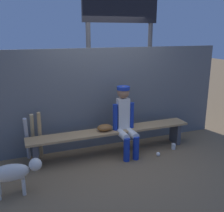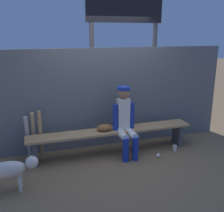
{
  "view_description": "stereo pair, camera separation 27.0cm",
  "coord_description": "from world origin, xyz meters",
  "px_view_note": "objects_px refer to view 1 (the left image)",
  "views": [
    {
      "loc": [
        -1.62,
        -4.21,
        2.17
      ],
      "look_at": [
        0.0,
        0.0,
        0.91
      ],
      "focal_mm": 42.34,
      "sensor_mm": 36.0,
      "label": 1
    },
    {
      "loc": [
        -1.37,
        -4.3,
        2.17
      ],
      "look_at": [
        0.0,
        0.0,
        0.91
      ],
      "focal_mm": 42.34,
      "sensor_mm": 36.0,
      "label": 2
    }
  ],
  "objects_px": {
    "scoreboard": "(123,23)",
    "bat_wood_natural": "(33,136)",
    "player_seated": "(125,119)",
    "baseball": "(158,154)",
    "bat_aluminum_silver": "(27,139)",
    "dugout_bench": "(112,134)",
    "cup_on_bench": "(120,125)",
    "bat_wood_tan": "(40,136)",
    "dog": "(14,172)",
    "cup_on_ground": "(173,146)",
    "baseball_glove": "(105,128)"
  },
  "relations": [
    {
      "from": "player_seated",
      "to": "bat_wood_natural",
      "type": "relative_size",
      "value": 1.47
    },
    {
      "from": "baseball",
      "to": "cup_on_ground",
      "type": "relative_size",
      "value": 0.67
    },
    {
      "from": "player_seated",
      "to": "baseball",
      "type": "distance_m",
      "value": 0.88
    },
    {
      "from": "player_seated",
      "to": "bat_aluminum_silver",
      "type": "distance_m",
      "value": 1.75
    },
    {
      "from": "dugout_bench",
      "to": "bat_wood_natural",
      "type": "height_order",
      "value": "bat_wood_natural"
    },
    {
      "from": "bat_aluminum_silver",
      "to": "bat_wood_tan",
      "type": "bearing_deg",
      "value": -5.69
    },
    {
      "from": "bat_aluminum_silver",
      "to": "scoreboard",
      "type": "xyz_separation_m",
      "value": [
        2.22,
        0.99,
        1.96
      ]
    },
    {
      "from": "scoreboard",
      "to": "cup_on_bench",
      "type": "bearing_deg",
      "value": -114.97
    },
    {
      "from": "baseball_glove",
      "to": "bat_wood_tan",
      "type": "xyz_separation_m",
      "value": [
        -1.11,
        0.25,
        -0.08
      ]
    },
    {
      "from": "player_seated",
      "to": "baseball_glove",
      "type": "distance_m",
      "value": 0.4
    },
    {
      "from": "cup_on_bench",
      "to": "dog",
      "type": "distance_m",
      "value": 2.05
    },
    {
      "from": "bat_wood_tan",
      "to": "cup_on_ground",
      "type": "bearing_deg",
      "value": -11.94
    },
    {
      "from": "dugout_bench",
      "to": "bat_aluminum_silver",
      "type": "height_order",
      "value": "bat_aluminum_silver"
    },
    {
      "from": "cup_on_bench",
      "to": "scoreboard",
      "type": "relative_size",
      "value": 0.03
    },
    {
      "from": "dugout_bench",
      "to": "bat_aluminum_silver",
      "type": "bearing_deg",
      "value": 169.7
    },
    {
      "from": "bat_wood_natural",
      "to": "scoreboard",
      "type": "bearing_deg",
      "value": 23.55
    },
    {
      "from": "dugout_bench",
      "to": "bat_wood_natural",
      "type": "bearing_deg",
      "value": 166.29
    },
    {
      "from": "dog",
      "to": "scoreboard",
      "type": "bearing_deg",
      "value": 38.95
    },
    {
      "from": "bat_wood_tan",
      "to": "dog",
      "type": "relative_size",
      "value": 1.04
    },
    {
      "from": "player_seated",
      "to": "bat_aluminum_silver",
      "type": "relative_size",
      "value": 1.55
    },
    {
      "from": "player_seated",
      "to": "cup_on_bench",
      "type": "relative_size",
      "value": 11.4
    },
    {
      "from": "bat_wood_tan",
      "to": "cup_on_bench",
      "type": "distance_m",
      "value": 1.45
    },
    {
      "from": "dugout_bench",
      "to": "player_seated",
      "type": "relative_size",
      "value": 2.43
    },
    {
      "from": "dugout_bench",
      "to": "dog",
      "type": "height_order",
      "value": "dog"
    },
    {
      "from": "bat_aluminum_silver",
      "to": "dog",
      "type": "distance_m",
      "value": 1.03
    },
    {
      "from": "dugout_bench",
      "to": "baseball",
      "type": "xyz_separation_m",
      "value": [
        0.74,
        -0.42,
        -0.33
      ]
    },
    {
      "from": "cup_on_bench",
      "to": "player_seated",
      "type": "bearing_deg",
      "value": -76.1
    },
    {
      "from": "bat_aluminum_silver",
      "to": "baseball",
      "type": "xyz_separation_m",
      "value": [
        2.21,
        -0.68,
        -0.37
      ]
    },
    {
      "from": "baseball",
      "to": "cup_on_ground",
      "type": "xyz_separation_m",
      "value": [
        0.43,
        0.15,
        0.02
      ]
    },
    {
      "from": "baseball_glove",
      "to": "cup_on_ground",
      "type": "relative_size",
      "value": 2.55
    },
    {
      "from": "bat_wood_tan",
      "to": "cup_on_ground",
      "type": "distance_m",
      "value": 2.5
    },
    {
      "from": "bat_wood_tan",
      "to": "bat_aluminum_silver",
      "type": "bearing_deg",
      "value": 174.31
    },
    {
      "from": "scoreboard",
      "to": "dog",
      "type": "bearing_deg",
      "value": -141.05
    },
    {
      "from": "bat_wood_tan",
      "to": "bat_aluminum_silver",
      "type": "height_order",
      "value": "bat_wood_tan"
    },
    {
      "from": "dugout_bench",
      "to": "scoreboard",
      "type": "xyz_separation_m",
      "value": [
        0.75,
        1.26,
        1.99
      ]
    },
    {
      "from": "scoreboard",
      "to": "dog",
      "type": "height_order",
      "value": "scoreboard"
    },
    {
      "from": "baseball_glove",
      "to": "baseball",
      "type": "xyz_separation_m",
      "value": [
        0.88,
        -0.42,
        -0.49
      ]
    },
    {
      "from": "player_seated",
      "to": "baseball_glove",
      "type": "xyz_separation_m",
      "value": [
        -0.36,
        0.11,
        -0.15
      ]
    },
    {
      "from": "cup_on_bench",
      "to": "baseball",
      "type": "bearing_deg",
      "value": -39.0
    },
    {
      "from": "player_seated",
      "to": "dog",
      "type": "relative_size",
      "value": 1.49
    },
    {
      "from": "dugout_bench",
      "to": "cup_on_bench",
      "type": "xyz_separation_m",
      "value": [
        0.18,
        0.04,
        0.15
      ]
    },
    {
      "from": "player_seated",
      "to": "cup_on_bench",
      "type": "distance_m",
      "value": 0.22
    },
    {
      "from": "bat_aluminum_silver",
      "to": "cup_on_bench",
      "type": "height_order",
      "value": "bat_aluminum_silver"
    },
    {
      "from": "bat_wood_natural",
      "to": "cup_on_ground",
      "type": "distance_m",
      "value": 2.63
    },
    {
      "from": "bat_aluminum_silver",
      "to": "dog",
      "type": "xyz_separation_m",
      "value": [
        -0.24,
        -1.0,
        -0.07
      ]
    },
    {
      "from": "scoreboard",
      "to": "bat_wood_natural",
      "type": "bearing_deg",
      "value": -156.45
    },
    {
      "from": "bat_aluminum_silver",
      "to": "scoreboard",
      "type": "bearing_deg",
      "value": 24.03
    },
    {
      "from": "bat_wood_natural",
      "to": "dog",
      "type": "distance_m",
      "value": 1.12
    },
    {
      "from": "player_seated",
      "to": "dugout_bench",
      "type": "bearing_deg",
      "value": 153.82
    },
    {
      "from": "cup_on_bench",
      "to": "dog",
      "type": "bearing_deg",
      "value": -157.92
    }
  ]
}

